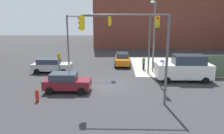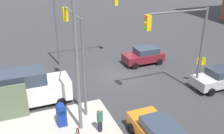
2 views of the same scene
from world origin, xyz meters
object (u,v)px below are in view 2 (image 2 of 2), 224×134
(street_lamp_corner, at_px, (77,55))
(fire_hydrant, at_px, (147,49))
(pedestrian_crossing, at_px, (100,120))
(traffic_signal_se_corner, at_px, (82,15))
(traffic_signal_nw_corner, at_px, (182,37))
(sedan_maroon, at_px, (144,56))
(traffic_signal_ne_corner, at_px, (75,41))
(coupe_orange, at_px, (160,134))
(van_white_delivery, at_px, (29,88))
(mailbox_blue, at_px, (61,114))
(sedan_silver, at_px, (220,77))

(street_lamp_corner, distance_m, fire_hydrant, 14.59)
(pedestrian_crossing, bearing_deg, traffic_signal_se_corner, -112.54)
(traffic_signal_nw_corner, bearing_deg, sedan_maroon, -96.20)
(pedestrian_crossing, bearing_deg, traffic_signal_ne_corner, -97.16)
(street_lamp_corner, relative_size, sedan_maroon, 2.05)
(traffic_signal_ne_corner, distance_m, coupe_orange, 7.89)
(street_lamp_corner, height_order, pedestrian_crossing, street_lamp_corner)
(van_white_delivery, height_order, pedestrian_crossing, van_white_delivery)
(van_white_delivery, bearing_deg, street_lamp_corner, 126.06)
(traffic_signal_nw_corner, relative_size, coupe_orange, 1.45)
(traffic_signal_se_corner, distance_m, fire_hydrant, 8.23)
(van_white_delivery, bearing_deg, pedestrian_crossing, 127.09)
(traffic_signal_se_corner, relative_size, street_lamp_corner, 0.81)
(van_white_delivery, bearing_deg, traffic_signal_nw_corner, 165.39)
(street_lamp_corner, bearing_deg, van_white_delivery, -53.94)
(traffic_signal_nw_corner, relative_size, fire_hydrant, 6.91)
(street_lamp_corner, bearing_deg, sedan_maroon, -139.10)
(street_lamp_corner, distance_m, van_white_delivery, 5.66)
(traffic_signal_se_corner, height_order, mailbox_blue, traffic_signal_se_corner)
(mailbox_blue, xyz_separation_m, sedan_maroon, (-9.49, -6.83, 0.08))
(sedan_maroon, distance_m, sedan_silver, 7.38)
(traffic_signal_ne_corner, relative_size, coupe_orange, 1.45)
(sedan_silver, height_order, pedestrian_crossing, sedan_silver)
(traffic_signal_ne_corner, height_order, sedan_maroon, traffic_signal_ne_corner)
(traffic_signal_se_corner, relative_size, mailbox_blue, 4.55)
(traffic_signal_nw_corner, height_order, pedestrian_crossing, traffic_signal_nw_corner)
(coupe_orange, xyz_separation_m, sedan_maroon, (-4.94, -10.84, -0.00))
(street_lamp_corner, xyz_separation_m, pedestrian_crossing, (-0.90, 1.06, -3.88))
(sedan_silver, bearing_deg, van_white_delivery, -11.65)
(traffic_signal_se_corner, xyz_separation_m, fire_hydrant, (-7.08, 0.30, -4.19))
(traffic_signal_se_corner, xyz_separation_m, mailbox_blue, (4.12, 9.50, -3.91))
(coupe_orange, bearing_deg, traffic_signal_nw_corner, -133.33)
(traffic_signal_nw_corner, xyz_separation_m, sedan_silver, (-4.00, 0.26, -3.76))
(traffic_signal_nw_corner, relative_size, pedestrian_crossing, 4.10)
(traffic_signal_ne_corner, distance_m, van_white_delivery, 4.72)
(sedan_maroon, bearing_deg, mailbox_blue, 35.72)
(sedan_maroon, bearing_deg, traffic_signal_se_corner, -26.43)
(street_lamp_corner, relative_size, mailbox_blue, 5.59)
(mailbox_blue, height_order, van_white_delivery, van_white_delivery)
(street_lamp_corner, height_order, van_white_delivery, street_lamp_corner)
(traffic_signal_nw_corner, relative_size, van_white_delivery, 1.20)
(sedan_silver, bearing_deg, street_lamp_corner, 3.33)
(traffic_signal_ne_corner, relative_size, sedan_maroon, 1.67)
(sedan_maroon, bearing_deg, traffic_signal_ne_corner, 30.01)
(van_white_delivery, bearing_deg, traffic_signal_ne_corner, 164.95)
(traffic_signal_se_corner, bearing_deg, coupe_orange, 91.86)
(mailbox_blue, height_order, sedan_maroon, sedan_maroon)
(sedan_silver, xyz_separation_m, van_white_delivery, (14.36, -2.96, 0.44))
(traffic_signal_se_corner, bearing_deg, fire_hydrant, 177.57)
(fire_hydrant, height_order, sedan_silver, sedan_silver)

